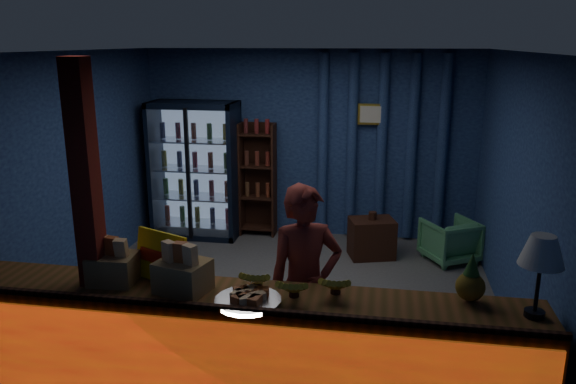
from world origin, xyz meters
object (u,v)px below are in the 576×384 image
shopkeeper (305,286)px  pastry_tray (248,299)px  green_chair (450,240)px  table_lamp (542,254)px

shopkeeper → pastry_tray: 0.71m
green_chair → table_lamp: table_lamp is taller
green_chair → pastry_tray: size_ratio=1.28×
shopkeeper → pastry_tray: shopkeeper is taller
shopkeeper → table_lamp: size_ratio=2.92×
green_chair → table_lamp: 3.52m
shopkeeper → table_lamp: shopkeeper is taller
shopkeeper → green_chair: bearing=40.0°
green_chair → pastry_tray: (-1.75, -3.45, 0.70)m
pastry_tray → table_lamp: bearing=3.5°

